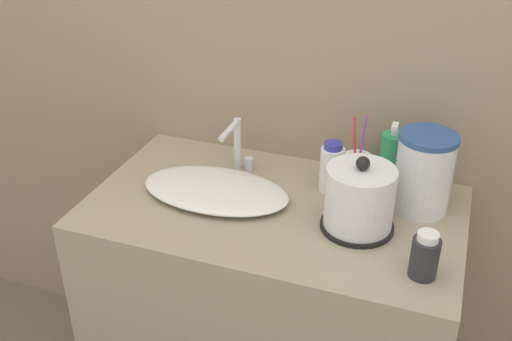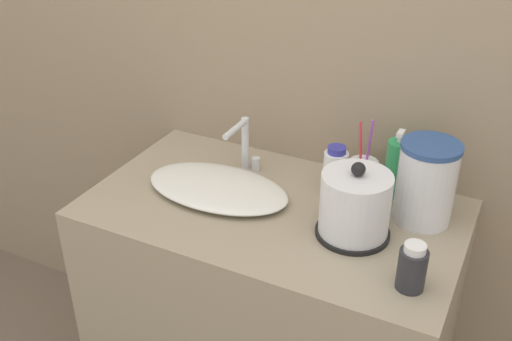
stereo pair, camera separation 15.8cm
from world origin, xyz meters
name	(u,v)px [view 1 (the left image)]	position (x,y,z in m)	size (l,w,h in m)	color
wall_back	(311,17)	(0.00, 0.60, 1.30)	(6.00, 0.04, 2.60)	gray
vanity_counter	(271,324)	(0.00, 0.29, 0.43)	(1.01, 0.58, 0.86)	gray
sink_basin	(216,190)	(-0.17, 0.28, 0.88)	(0.42, 0.24, 0.04)	silver
faucet	(237,144)	(-0.16, 0.43, 0.95)	(0.06, 0.13, 0.16)	silver
electric_kettle	(359,201)	(0.23, 0.26, 0.94)	(0.19, 0.19, 0.20)	black
toothbrush_cup	(357,167)	(0.18, 0.50, 0.91)	(0.08, 0.08, 0.20)	silver
lotion_bottle	(391,160)	(0.27, 0.50, 0.95)	(0.07, 0.07, 0.20)	#2D9956
shampoo_bottle	(332,168)	(0.12, 0.42, 0.93)	(0.07, 0.07, 0.15)	white
mouthwash_bottle	(425,256)	(0.41, 0.13, 0.92)	(0.06, 0.06, 0.12)	#28282D
water_pitcher	(424,172)	(0.37, 0.41, 0.97)	(0.15, 0.15, 0.22)	silver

